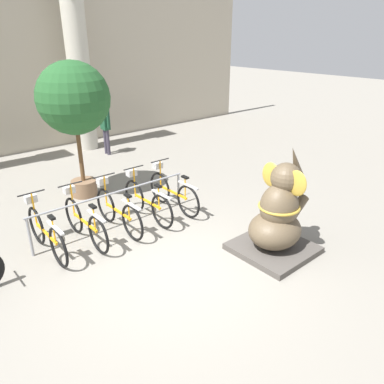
# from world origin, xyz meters

# --- Properties ---
(ground_plane) EXTENTS (60.00, 60.00, 0.00)m
(ground_plane) POSITION_xyz_m (0.00, 0.00, 0.00)
(ground_plane) COLOR gray
(column_right) EXTENTS (0.89, 0.89, 5.16)m
(column_right) POSITION_xyz_m (2.13, 7.60, 2.62)
(column_right) COLOR #BCB7A8
(column_right) RESTS_ON ground_plane
(bike_rack) EXTENTS (3.44, 0.05, 0.77)m
(bike_rack) POSITION_xyz_m (-0.04, 1.95, 0.60)
(bike_rack) COLOR gray
(bike_rack) RESTS_ON ground_plane
(bicycle_0) EXTENTS (0.48, 1.75, 1.05)m
(bicycle_0) POSITION_xyz_m (-1.46, 1.86, 0.42)
(bicycle_0) COLOR black
(bicycle_0) RESTS_ON ground_plane
(bicycle_1) EXTENTS (0.48, 1.75, 1.05)m
(bicycle_1) POSITION_xyz_m (-0.75, 1.80, 0.42)
(bicycle_1) COLOR black
(bicycle_1) RESTS_ON ground_plane
(bicycle_2) EXTENTS (0.48, 1.75, 1.05)m
(bicycle_2) POSITION_xyz_m (-0.04, 1.81, 0.42)
(bicycle_2) COLOR black
(bicycle_2) RESTS_ON ground_plane
(bicycle_3) EXTENTS (0.48, 1.75, 1.05)m
(bicycle_3) POSITION_xyz_m (0.67, 1.82, 0.42)
(bicycle_3) COLOR black
(bicycle_3) RESTS_ON ground_plane
(bicycle_4) EXTENTS (0.48, 1.75, 1.05)m
(bicycle_4) POSITION_xyz_m (1.38, 1.85, 0.42)
(bicycle_4) COLOR black
(bicycle_4) RESTS_ON ground_plane
(elephant_statue) EXTENTS (1.31, 1.31, 1.95)m
(elephant_statue) POSITION_xyz_m (1.73, -0.75, 0.66)
(elephant_statue) COLOR #4C4742
(elephant_statue) RESTS_ON ground_plane
(person_pedestrian) EXTENTS (0.22, 0.47, 1.68)m
(person_pedestrian) POSITION_xyz_m (2.30, 6.51, 1.01)
(person_pedestrian) COLOR #383342
(person_pedestrian) RESTS_ON ground_plane
(potted_tree) EXTENTS (1.63, 1.63, 3.16)m
(potted_tree) POSITION_xyz_m (0.22, 3.87, 2.27)
(potted_tree) COLOR brown
(potted_tree) RESTS_ON ground_plane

